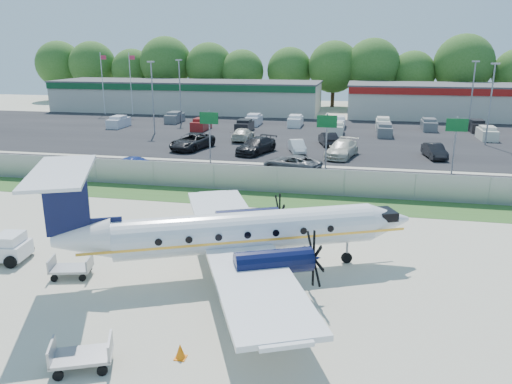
% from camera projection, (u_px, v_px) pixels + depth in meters
% --- Properties ---
extents(ground, '(170.00, 170.00, 0.00)m').
position_uv_depth(ground, '(232.00, 269.00, 24.81)').
color(ground, '#BDB8A0').
rests_on(ground, ground).
extents(grass_verge, '(170.00, 4.00, 0.02)m').
position_uv_depth(grass_verge, '(273.00, 200.00, 36.10)').
color(grass_verge, '#2D561E').
rests_on(grass_verge, ground).
extents(access_road, '(170.00, 8.00, 0.02)m').
position_uv_depth(access_road, '(287.00, 177.00, 42.69)').
color(access_road, black).
rests_on(access_road, ground).
extents(parking_lot, '(170.00, 32.00, 0.02)m').
position_uv_depth(parking_lot, '(311.00, 136.00, 62.45)').
color(parking_lot, black).
rests_on(parking_lot, ground).
extents(perimeter_fence, '(120.00, 0.06, 1.99)m').
position_uv_depth(perimeter_fence, '(277.00, 180.00, 37.71)').
color(perimeter_fence, gray).
rests_on(perimeter_fence, ground).
extents(building_west, '(46.40, 12.40, 5.24)m').
position_uv_depth(building_west, '(186.00, 96.00, 87.09)').
color(building_west, '#BBB8A9').
rests_on(building_west, ground).
extents(building_east, '(44.40, 12.40, 5.24)m').
position_uv_depth(building_east, '(493.00, 102.00, 77.35)').
color(building_east, '#BBB8A9').
rests_on(building_east, ground).
extents(sign_left, '(1.80, 0.26, 5.00)m').
position_uv_depth(sign_left, '(209.00, 125.00, 46.93)').
color(sign_left, gray).
rests_on(sign_left, ground).
extents(sign_mid, '(1.80, 0.26, 5.00)m').
position_uv_depth(sign_mid, '(327.00, 129.00, 44.79)').
color(sign_mid, gray).
rests_on(sign_mid, ground).
extents(sign_right, '(1.80, 0.26, 5.00)m').
position_uv_depth(sign_right, '(456.00, 133.00, 42.65)').
color(sign_right, gray).
rests_on(sign_right, ground).
extents(flagpole_west, '(1.06, 0.12, 10.00)m').
position_uv_depth(flagpole_west, '(103.00, 80.00, 82.01)').
color(flagpole_west, silver).
rests_on(flagpole_west, ground).
extents(flagpole_east, '(1.06, 0.12, 10.00)m').
position_uv_depth(flagpole_east, '(131.00, 80.00, 81.03)').
color(flagpole_east, silver).
rests_on(flagpole_east, ground).
extents(light_pole_nw, '(0.90, 0.35, 9.09)m').
position_uv_depth(light_pole_nw, '(152.00, 92.00, 63.02)').
color(light_pole_nw, gray).
rests_on(light_pole_nw, ground).
extents(light_pole_ne, '(0.90, 0.35, 9.09)m').
position_uv_depth(light_pole_ne, '(491.00, 99.00, 55.23)').
color(light_pole_ne, gray).
rests_on(light_pole_ne, ground).
extents(light_pole_sw, '(0.90, 0.35, 9.09)m').
position_uv_depth(light_pole_sw, '(180.00, 87.00, 72.43)').
color(light_pole_sw, gray).
rests_on(light_pole_sw, ground).
extents(light_pole_se, '(0.90, 0.35, 9.09)m').
position_uv_depth(light_pole_se, '(472.00, 91.00, 64.65)').
color(light_pole_se, gray).
rests_on(light_pole_se, ground).
extents(tree_line, '(112.00, 6.00, 14.00)m').
position_uv_depth(tree_line, '(329.00, 107.00, 94.45)').
color(tree_line, '#2B581A').
rests_on(tree_line, ground).
extents(aircraft, '(17.85, 17.33, 5.55)m').
position_uv_depth(aircraft, '(239.00, 232.00, 23.79)').
color(aircraft, silver).
rests_on(aircraft, ground).
extents(pushback_tug, '(2.90, 2.25, 1.46)m').
position_uv_depth(pushback_tug, '(3.00, 248.00, 25.61)').
color(pushback_tug, silver).
rests_on(pushback_tug, ground).
extents(baggage_cart_near, '(2.10, 1.55, 0.99)m').
position_uv_depth(baggage_cart_near, '(71.00, 268.00, 23.86)').
color(baggage_cart_near, gray).
rests_on(baggage_cart_near, ground).
extents(baggage_cart_far, '(2.32, 1.88, 1.05)m').
position_uv_depth(baggage_cart_far, '(82.00, 355.00, 16.99)').
color(baggage_cart_far, gray).
rests_on(baggage_cart_far, ground).
extents(cone_port_wing, '(0.40, 0.40, 0.57)m').
position_uv_depth(cone_port_wing, '(180.00, 351.00, 17.59)').
color(cone_port_wing, orange).
rests_on(cone_port_wing, ground).
extents(cone_starboard_wing, '(0.39, 0.39, 0.55)m').
position_uv_depth(cone_starboard_wing, '(229.00, 235.00, 28.65)').
color(cone_starboard_wing, orange).
rests_on(cone_starboard_wing, ground).
extents(road_car_west, '(4.68, 2.30, 1.48)m').
position_uv_depth(road_car_west, '(138.00, 175.00, 43.33)').
color(road_car_west, navy).
rests_on(road_car_west, ground).
extents(road_car_mid, '(5.79, 4.10, 1.47)m').
position_uv_depth(road_car_mid, '(292.00, 171.00, 44.63)').
color(road_car_mid, '#595B5E').
rests_on(road_car_mid, ground).
extents(parked_car_a, '(4.16, 6.57, 1.69)m').
position_uv_depth(parked_car_a, '(192.00, 149.00, 54.42)').
color(parked_car_a, black).
rests_on(parked_car_a, ground).
extents(parked_car_b, '(4.07, 6.11, 1.64)m').
position_uv_depth(parked_car_b, '(256.00, 153.00, 52.22)').
color(parked_car_b, black).
rests_on(parked_car_b, ground).
extents(parked_car_c, '(2.50, 4.23, 1.32)m').
position_uv_depth(parked_car_c, '(297.00, 152.00, 52.76)').
color(parked_car_c, silver).
rests_on(parked_car_c, ground).
extents(parked_car_d, '(3.64, 6.20, 1.69)m').
position_uv_depth(parked_car_d, '(341.00, 157.00, 50.44)').
color(parked_car_d, beige).
rests_on(parked_car_d, ground).
extents(parked_car_e, '(2.26, 4.61, 1.45)m').
position_uv_depth(parked_car_e, '(434.00, 158.00, 50.01)').
color(parked_car_e, black).
rests_on(parked_car_e, ground).
extents(parked_car_f, '(2.06, 4.98, 1.44)m').
position_uv_depth(parked_car_f, '(243.00, 140.00, 59.76)').
color(parked_car_f, beige).
rests_on(parked_car_f, ground).
extents(parked_car_g, '(2.65, 4.78, 1.49)m').
position_uv_depth(parked_car_g, '(328.00, 145.00, 56.66)').
color(parked_car_g, black).
rests_on(parked_car_g, ground).
extents(far_parking_rows, '(56.00, 10.00, 1.60)m').
position_uv_depth(far_parking_rows, '(315.00, 130.00, 67.16)').
color(far_parking_rows, gray).
rests_on(far_parking_rows, ground).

